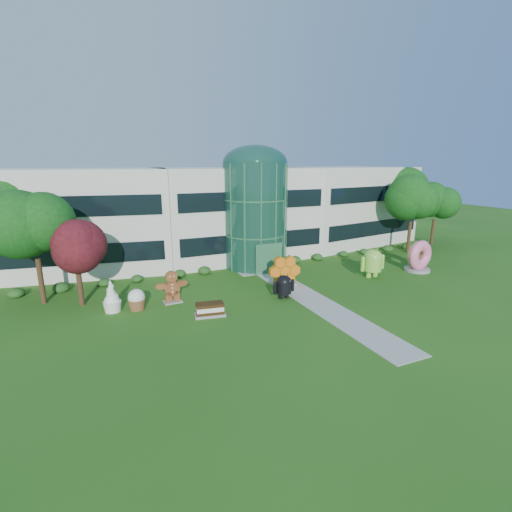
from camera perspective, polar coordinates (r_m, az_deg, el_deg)
name	(u,v)px	position (r m, az deg, el deg)	size (l,w,h in m)	color
ground	(325,307)	(26.59, 10.54, -7.78)	(140.00, 140.00, 0.00)	#215114
building	(233,211)	(41.06, -3.59, 6.88)	(46.00, 15.00, 9.30)	beige
atrium	(255,216)	(35.53, -0.16, 6.18)	(6.00, 6.00, 9.80)	#194738
walkway	(309,298)	(28.13, 8.23, -6.40)	(2.40, 20.00, 0.04)	#9E9E93
tree_red	(77,264)	(28.49, -25.79, -1.14)	(4.00, 4.00, 6.00)	#3F0C14
trees_backdrop	(251,222)	(36.53, -0.80, 5.29)	(52.00, 8.00, 8.40)	#104211
android_green	(373,261)	(34.10, 17.52, -0.72)	(2.57, 1.72, 2.92)	#86CC41
android_black	(284,285)	(27.59, 4.32, -4.45)	(1.83, 1.23, 2.08)	black
donut	(419,256)	(37.47, 23.73, 0.07)	(2.85, 1.37, 2.96)	#DA538E
gingerbread	(172,287)	(27.33, -12.82, -4.62)	(2.58, 0.99, 2.38)	brown
ice_cream_sandwich	(210,309)	(24.82, -7.12, -8.16)	(1.99, 1.00, 0.89)	black
honeycomb	(284,272)	(30.50, 4.40, -2.47)	(2.86, 1.02, 2.24)	orange
froyo	(112,296)	(26.91, -21.34, -5.77)	(1.28, 1.28, 2.20)	white
cupcake	(137,299)	(26.82, -17.90, -6.36)	(1.22, 1.22, 1.47)	white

